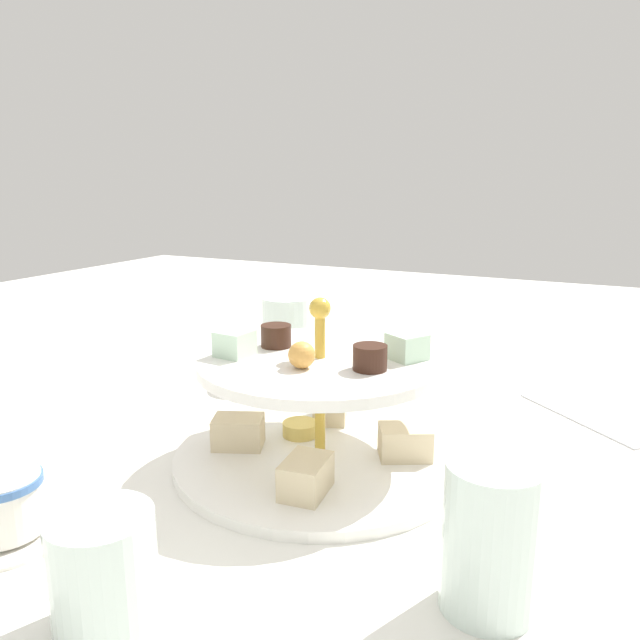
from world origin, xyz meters
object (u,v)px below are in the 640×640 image
(water_glass_tall_right, at_px, (287,338))
(water_glass_mid_back, at_px, (490,538))
(tiered_serving_stand, at_px, (320,416))
(butter_knife_right, at_px, (55,423))
(butter_knife_left, at_px, (576,418))
(water_glass_short_left, at_px, (104,571))
(teacup_with_saucer, at_px, (4,509))

(water_glass_tall_right, xyz_separation_m, water_glass_mid_back, (-0.34, 0.35, -0.01))
(tiered_serving_stand, height_order, butter_knife_right, tiered_serving_stand)
(butter_knife_left, bearing_deg, water_glass_short_left, 105.65)
(tiered_serving_stand, xyz_separation_m, butter_knife_right, (0.30, 0.05, -0.04))
(water_glass_tall_right, relative_size, butter_knife_left, 0.66)
(butter_knife_left, xyz_separation_m, butter_knife_right, (0.52, 0.27, 0.00))
(butter_knife_left, bearing_deg, water_glass_mid_back, 127.07)
(water_glass_tall_right, relative_size, water_glass_mid_back, 1.13)
(water_glass_tall_right, bearing_deg, butter_knife_right, 59.28)
(tiered_serving_stand, bearing_deg, butter_knife_left, -134.30)
(teacup_with_saucer, height_order, butter_knife_left, teacup_with_saucer)
(water_glass_tall_right, height_order, water_glass_mid_back, water_glass_tall_right)
(tiered_serving_stand, height_order, water_glass_mid_back, tiered_serving_stand)
(tiered_serving_stand, bearing_deg, water_glass_mid_back, 143.21)
(butter_knife_left, relative_size, water_glass_mid_back, 1.72)
(water_glass_mid_back, bearing_deg, butter_knife_left, -94.63)
(tiered_serving_stand, distance_m, teacup_with_saucer, 0.27)
(water_glass_short_left, height_order, butter_knife_left, water_glass_short_left)
(butter_knife_left, bearing_deg, tiered_serving_stand, 87.40)
(teacup_with_saucer, relative_size, butter_knife_left, 0.53)
(water_glass_tall_right, bearing_deg, water_glass_mid_back, 134.10)
(butter_knife_right, relative_size, water_glass_mid_back, 1.72)
(water_glass_short_left, bearing_deg, butter_knife_right, -36.24)
(butter_knife_left, height_order, butter_knife_right, same)
(butter_knife_right, bearing_deg, water_glass_short_left, 48.82)
(water_glass_tall_right, relative_size, teacup_with_saucer, 1.24)
(water_glass_short_left, distance_m, water_glass_mid_back, 0.24)
(water_glass_short_left, height_order, water_glass_mid_back, water_glass_mid_back)
(water_glass_tall_right, xyz_separation_m, butter_knife_right, (0.15, 0.26, -0.05))
(tiered_serving_stand, relative_size, butter_knife_right, 1.64)
(butter_knife_right, bearing_deg, tiered_serving_stand, 94.04)
(tiered_serving_stand, xyz_separation_m, butter_knife_left, (-0.22, -0.22, -0.04))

